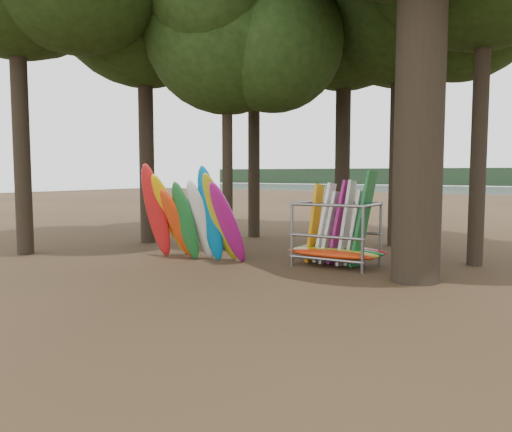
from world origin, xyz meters
The scene contains 6 objects.
ground centered at (0.00, 0.00, 0.00)m, with size 120.00×120.00×0.00m, color #47331E.
lake centered at (0.00, 60.00, 0.00)m, with size 160.00×160.00×0.00m, color gray.
oak_1 centered at (-3.25, 6.35, 9.81)m, with size 8.51×8.51×13.53m.
oak_5 centered at (-2.06, 2.72, 7.73)m, with size 6.71×6.71×10.66m.
kayak_row centered at (-1.63, 0.17, 1.35)m, with size 3.51×2.12×3.21m.
storage_rack centered at (2.52, 1.89, 0.90)m, with size 2.82×1.58×2.87m.
Camera 1 is at (8.35, -11.87, 2.75)m, focal length 35.00 mm.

